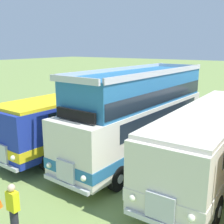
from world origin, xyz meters
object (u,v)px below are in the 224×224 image
bus_first_in_row (88,113)px  bus_third_in_row (212,136)px  bus_second_in_row (140,112)px  marshal_person (13,211)px

bus_first_in_row → bus_third_in_row: size_ratio=1.06×
bus_second_in_row → marshal_person: bus_second_in_row is taller
bus_second_in_row → marshal_person: 7.66m
marshal_person → bus_second_in_row: bearing=89.5°
bus_third_in_row → marshal_person: 8.44m
bus_second_in_row → bus_third_in_row: 3.59m
bus_first_in_row → marshal_person: bearing=-65.9°
bus_first_in_row → bus_second_in_row: size_ratio=1.11×
bus_first_in_row → bus_second_in_row: 3.61m
bus_third_in_row → bus_second_in_row: bearing=-178.9°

